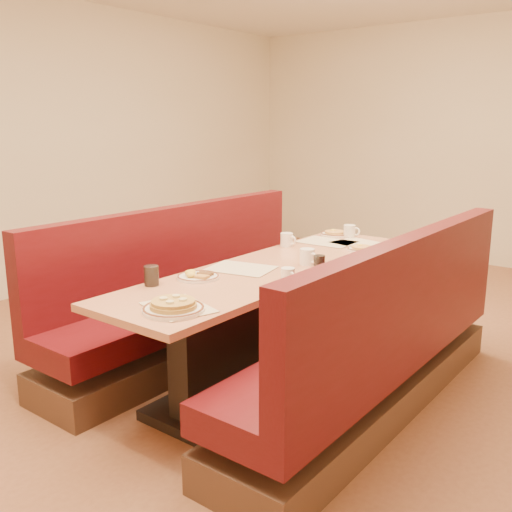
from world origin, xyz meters
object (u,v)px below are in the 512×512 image
Objects in this scene: coffee_mug_c at (308,256)px; booth_right at (379,351)px; diner_table at (275,322)px; soda_tumbler_mid at (319,263)px; eggs_plate at (198,276)px; coffee_mug_b at (287,239)px; booth_left at (193,303)px; soda_tumbler_near at (151,276)px; coffee_mug_a at (288,275)px; pancake_plate at (173,307)px; coffee_mug_d at (350,231)px.

booth_right is at bearing -1.10° from coffee_mug_c.
soda_tumbler_mid is at bearing 14.17° from diner_table.
eggs_plate is 1.05m from coffee_mug_b.
booth_left is 1.00× the size of booth_right.
diner_table is at bearing 0.00° from booth_left.
diner_table is 0.67m from eggs_plate.
booth_left is 22.30× the size of soda_tumbler_near.
coffee_mug_a is at bearing -54.16° from coffee_mug_b.
pancake_plate is at bearing -75.96° from coffee_mug_a.
eggs_plate is (0.55, -0.52, 0.40)m from booth_left.
coffee_mug_d reaches higher than coffee_mug_b.
diner_table is 10.14× the size of eggs_plate.
pancake_plate is at bearing -120.16° from booth_right.
coffee_mug_d reaches higher than eggs_plate.
diner_table is at bearing -61.74° from coffee_mug_b.
diner_table is 0.57m from coffee_mug_a.
eggs_plate is 0.53m from coffee_mug_a.
booth_left is (-0.73, 0.00, -0.01)m from diner_table.
coffee_mug_c is at bearing 64.51° from eggs_plate.
eggs_plate is (-0.18, -0.52, 0.39)m from diner_table.
booth_left is at bearing -156.18° from coffee_mug_c.
coffee_mug_a is at bearing -89.49° from soda_tumbler_mid.
coffee_mug_d is at bearing 129.38° from coffee_mug_a.
soda_tumbler_near is (-0.56, -0.51, 0.01)m from coffee_mug_a.
soda_tumbler_near is at bearing -109.81° from diner_table.
soda_tumbler_near is (-0.10, -0.26, 0.04)m from eggs_plate.
coffee_mug_a is 0.84× the size of coffee_mug_d.
booth_left is 0.83m from coffee_mug_b.
soda_tumbler_near is 1.17× the size of soda_tumbler_mid.
coffee_mug_d is (0.11, 1.62, 0.04)m from eggs_plate.
soda_tumbler_near is 1.02m from soda_tumbler_mid.
eggs_plate is at bearing -114.81° from coffee_mug_d.
coffee_mug_c reaches higher than soda_tumbler_mid.
coffee_mug_a is 1.41m from coffee_mug_d.
eggs_plate is at bearing -128.01° from soda_tumbler_mid.
coffee_mug_b is 0.72m from soda_tumbler_mid.
coffee_mug_c is (0.32, 0.67, 0.04)m from eggs_plate.
coffee_mug_b is at bearing 49.32° from booth_left.
booth_left is at bearing 130.55° from pancake_plate.
booth_right is at bearing 0.00° from diner_table.
soda_tumbler_near is at bearing -117.34° from coffee_mug_d.
coffee_mug_c is at bearing 133.34° from coffee_mug_a.
booth_left reaches higher than eggs_plate.
coffee_mug_d is 1.14× the size of soda_tumbler_near.
soda_tumbler_near reaches higher than coffee_mug_b.
diner_table is 0.73m from booth_left.
soda_tumbler_near is (0.45, -0.78, 0.44)m from booth_left.
eggs_plate is 0.28m from soda_tumbler_near.
coffee_mug_d is at bearing 59.09° from booth_left.
coffee_mug_a is at bearing 42.26° from soda_tumbler_near.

